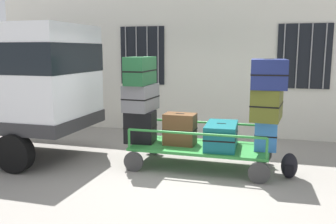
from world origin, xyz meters
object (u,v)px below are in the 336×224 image
Objects in this scene: suitcase_left_middle at (141,98)px; suitcase_left_top at (140,71)px; backpack at (289,166)px; suitcase_center_bottom at (221,136)px; suitcase_left_bottom at (140,127)px; suitcase_midright_middle at (267,104)px; suitcase_midright_top at (268,74)px; suitcase_midleft_bottom at (180,129)px; luggage_cart at (200,149)px; suitcase_midright_bottom at (266,135)px.

suitcase_left_middle is 0.91× the size of suitcase_left_top.
backpack is at bearing -3.89° from suitcase_left_middle.
backpack is (1.18, -0.15, -0.41)m from suitcase_center_bottom.
suitcase_left_bottom is 2.37m from suitcase_midright_middle.
suitcase_midright_top reaches higher than suitcase_left_bottom.
suitcase_center_bottom reaches higher than backpack.
suitcase_left_top reaches higher than suitcase_center_bottom.
suitcase_left_top reaches higher than suitcase_midright_middle.
backpack is at bearing -25.59° from suitcase_midright_middle.
suitcase_midright_middle is at bearing 1.50° from suitcase_left_bottom.
luggage_cart is at bearing 1.08° from suitcase_midleft_bottom.
suitcase_midright_bottom is 0.65m from backpack.
backpack is (2.72, -0.17, -1.55)m from suitcase_left_top.
backpack is at bearing -3.48° from suitcase_left_top.
suitcase_left_top is at bearing -179.03° from suitcase_midright_top.
suitcase_center_bottom is at bearing -176.93° from suitcase_midright_bottom.
suitcase_midright_bottom is at bearing -90.00° from suitcase_midright_middle.
luggage_cart is 1.47m from suitcase_left_middle.
luggage_cart is 1.83m from suitcase_left_top.
suitcase_left_middle is 2.36m from suitcase_midright_top.
suitcase_center_bottom is at bearing 172.62° from backpack.
suitcase_midright_bottom is (0.77, 0.04, 0.05)m from suitcase_center_bottom.
suitcase_midleft_bottom is (-0.39, -0.01, 0.35)m from luggage_cart.
suitcase_left_middle is at bearing 176.11° from backpack.
suitcase_midleft_bottom is at bearing 178.85° from suitcase_center_bottom.
suitcase_left_top is 2.31m from suitcase_midright_top.
suitcase_midright_top is (1.54, 0.04, 1.05)m from suitcase_midleft_bottom.
suitcase_midright_top is (-0.00, 0.01, 0.52)m from suitcase_midright_middle.
suitcase_midright_middle is at bearing 1.06° from suitcase_midleft_bottom.
suitcase_midright_middle is 0.93× the size of suitcase_midright_top.
suitcase_midleft_bottom is 1.54m from suitcase_midright_bottom.
suitcase_left_top is at bearing 90.00° from suitcase_left_bottom.
suitcase_center_bottom is at bearing -0.48° from suitcase_left_top.
backpack is (2.72, -0.19, -1.04)m from suitcase_left_middle.
suitcase_midright_middle is 1.95× the size of backpack.
backpack is (1.95, -0.17, -0.48)m from suitcase_midleft_bottom.
suitcase_midright_bottom reaches higher than luggage_cart.
suitcase_center_bottom is 0.98m from suitcase_midright_middle.
suitcase_left_top is at bearing -179.51° from luggage_cart.
suitcase_midleft_bottom is at bearing -178.92° from luggage_cart.
suitcase_midright_middle is (2.31, 0.01, -0.03)m from suitcase_left_middle.
backpack is at bearing -7.38° from suitcase_center_bottom.
suitcase_left_bottom is at bearing -90.00° from suitcase_left_top.
suitcase_left_bottom is 0.55m from suitcase_left_middle.
suitcase_left_bottom is 0.64× the size of suitcase_center_bottom.
backpack is at bearing -6.40° from luggage_cart.
suitcase_left_middle reaches higher than suitcase_midright_middle.
suitcase_midright_middle is at bearing 90.00° from suitcase_midright_bottom.
suitcase_left_bottom is 1.38× the size of backpack.
suitcase_midright_bottom is 0.64× the size of suitcase_midright_middle.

